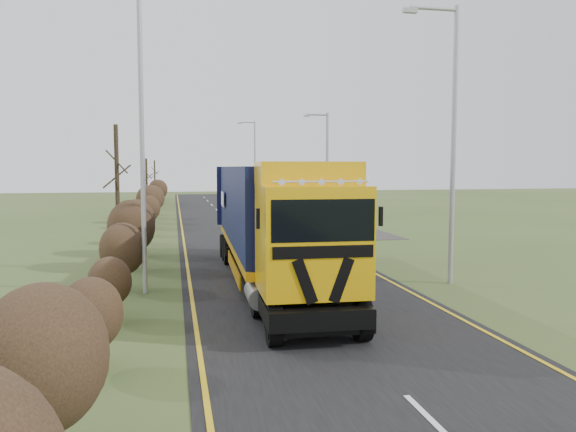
% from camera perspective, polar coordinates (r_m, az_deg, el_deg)
% --- Properties ---
extents(ground, '(160.00, 160.00, 0.00)m').
position_cam_1_polar(ground, '(20.95, 0.35, -6.89)').
color(ground, '#3D4E21').
rests_on(ground, ground).
extents(road, '(8.00, 120.00, 0.02)m').
position_cam_1_polar(road, '(30.66, -3.51, -3.08)').
color(road, black).
rests_on(road, ground).
extents(layby, '(6.00, 18.00, 0.02)m').
position_cam_1_polar(layby, '(41.69, 3.43, -0.93)').
color(layby, '#2A2825').
rests_on(layby, ground).
extents(lane_markings, '(7.52, 116.00, 0.01)m').
position_cam_1_polar(lane_markings, '(30.35, -3.43, -3.13)').
color(lane_markings, gold).
rests_on(lane_markings, road).
extents(hedgerow, '(2.24, 102.04, 6.05)m').
position_cam_1_polar(hedgerow, '(28.14, -15.10, -0.67)').
color(hedgerow, black).
rests_on(hedgerow, ground).
extents(lorry, '(3.11, 16.04, 4.45)m').
position_cam_1_polar(lorry, '(20.64, -1.95, 0.02)').
color(lorry, black).
rests_on(lorry, ground).
extents(car_red_hatchback, '(3.33, 4.75, 1.50)m').
position_cam_1_polar(car_red_hatchback, '(40.05, 2.25, -0.11)').
color(car_red_hatchback, '#AE2008').
rests_on(car_red_hatchback, ground).
extents(car_blue_sedan, '(1.88, 4.82, 1.57)m').
position_cam_1_polar(car_blue_sedan, '(44.32, 4.25, 0.41)').
color(car_blue_sedan, '#0C0B3D').
rests_on(car_blue_sedan, ground).
extents(streetlight_near, '(2.13, 0.20, 10.06)m').
position_cam_1_polar(streetlight_near, '(21.40, 16.16, 8.18)').
color(streetlight_near, '#A2A4A7').
rests_on(streetlight_near, ground).
extents(streetlight_mid, '(1.69, 0.18, 7.87)m').
position_cam_1_polar(streetlight_mid, '(37.44, 3.86, 4.98)').
color(streetlight_mid, '#A2A4A7').
rests_on(streetlight_mid, ground).
extents(streetlight_far, '(2.00, 0.19, 9.42)m').
position_cam_1_polar(streetlight_far, '(63.24, -3.50, 5.79)').
color(streetlight_far, '#A2A4A7').
rests_on(streetlight_far, ground).
extents(left_pole, '(0.16, 0.16, 10.68)m').
position_cam_1_polar(left_pole, '(19.54, -14.63, 7.84)').
color(left_pole, '#A2A4A7').
rests_on(left_pole, ground).
extents(speed_sign, '(0.72, 0.10, 2.59)m').
position_cam_1_polar(speed_sign, '(33.73, 2.95, 0.79)').
color(speed_sign, '#A2A4A7').
rests_on(speed_sign, ground).
extents(warning_board, '(0.63, 0.11, 1.65)m').
position_cam_1_polar(warning_board, '(46.89, 0.14, 0.92)').
color(warning_board, '#A2A4A7').
rests_on(warning_board, ground).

